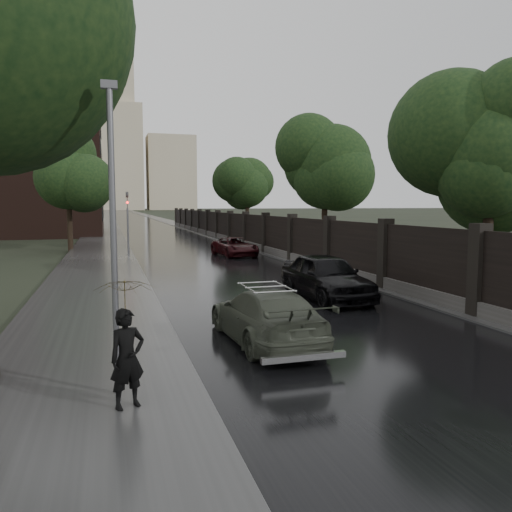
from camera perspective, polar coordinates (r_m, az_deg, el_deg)
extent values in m
plane|color=black|center=(9.21, 22.17, -15.06)|extent=(800.00, 800.00, 0.00)
cube|color=black|center=(196.76, -15.01, 4.77)|extent=(8.00, 420.00, 0.02)
cube|color=#2D2D2D|center=(196.68, -16.76, 4.74)|extent=(4.00, 420.00, 0.16)
cube|color=#2D2D2D|center=(196.99, -13.40, 4.82)|extent=(3.00, 420.00, 0.08)
cube|color=#383533|center=(40.06, -1.93, 1.64)|extent=(0.40, 75.00, 0.50)
cube|color=black|center=(39.99, -1.94, 3.43)|extent=(0.15, 75.00, 2.00)
cube|color=black|center=(77.34, -9.09, 4.44)|extent=(0.45, 0.45, 2.70)
cylinder|color=black|center=(36.75, -20.57, 5.06)|extent=(0.36, 0.36, 5.85)
sphere|color=black|center=(36.80, -20.70, 8.70)|extent=(4.25, 4.25, 4.25)
cylinder|color=black|center=(19.58, 25.03, 4.00)|extent=(0.36, 0.36, 5.53)
sphere|color=black|center=(19.66, 25.31, 10.44)|extent=(4.08, 4.08, 4.08)
cylinder|color=black|center=(31.46, 7.84, 5.00)|extent=(0.36, 0.36, 5.53)
sphere|color=black|center=(31.51, 7.90, 9.03)|extent=(4.08, 4.08, 4.08)
cylinder|color=black|center=(48.43, -1.01, 5.35)|extent=(0.36, 0.36, 5.53)
sphere|color=black|center=(48.46, -1.01, 7.97)|extent=(4.08, 4.08, 4.08)
cylinder|color=#59595E|center=(8.19, -15.94, 0.59)|extent=(0.10, 0.10, 5.00)
cube|color=#59595E|center=(8.36, -16.46, 18.27)|extent=(0.25, 0.12, 0.12)
cylinder|color=#59595E|center=(31.73, -14.41, 2.60)|extent=(0.12, 0.12, 3.00)
imported|color=#59595E|center=(31.68, -14.51, 6.21)|extent=(0.16, 0.20, 1.00)
sphere|color=#FF0C0C|center=(31.53, -14.49, 5.94)|extent=(0.14, 0.14, 0.14)
cube|color=tan|center=(308.37, -21.73, 8.98)|extent=(28.00, 22.00, 44.00)
cube|color=tan|center=(309.51, -9.69, 9.30)|extent=(28.00, 22.00, 44.00)
cube|color=tan|center=(307.87, -15.75, 10.67)|extent=(30.00, 30.00, 60.00)
cube|color=tan|center=(313.89, -15.96, 17.97)|extent=(22.00, 22.00, 40.00)
cube|color=tan|center=(321.61, -16.12, 23.19)|extent=(15.00, 15.00, 30.00)
imported|color=#3C4235|center=(11.75, 1.12, -6.84)|extent=(1.97, 4.45, 1.27)
imported|color=black|center=(17.16, 8.00, -2.33)|extent=(2.00, 4.67, 1.57)
imported|color=black|center=(31.29, -2.44, 1.07)|extent=(2.47, 4.47, 1.18)
imported|color=black|center=(7.90, -14.50, -11.26)|extent=(0.65, 0.55, 1.52)
imported|color=black|center=(7.64, -14.74, -2.52)|extent=(1.16, 1.17, 0.81)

